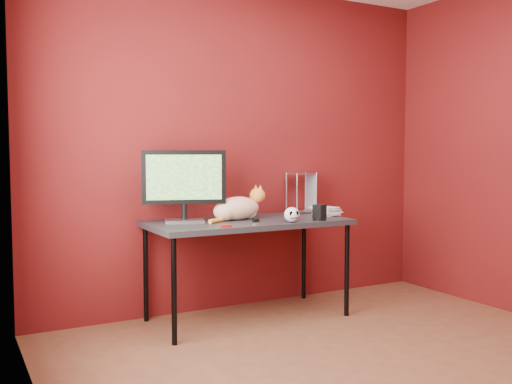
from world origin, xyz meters
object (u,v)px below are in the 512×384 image
speaker (320,213)px  book_stack (319,165)px  monitor (184,182)px  skull_mug (292,215)px  cat (238,208)px  desk (248,227)px

speaker → book_stack: size_ratio=0.14×
monitor → skull_mug: monitor is taller
cat → book_stack: bearing=-12.7°
speaker → desk: bearing=127.7°
monitor → cat: (0.41, -0.04, -0.20)m
monitor → skull_mug: bearing=-10.3°
desk → book_stack: 0.78m
book_stack → cat: bearing=174.3°
monitor → book_stack: 1.11m
desk → skull_mug: bearing=-52.3°
monitor → speaker: bearing=-2.7°
speaker → book_stack: 0.46m
desk → skull_mug: size_ratio=12.90×
monitor → skull_mug: (0.68, -0.37, -0.23)m
desk → monitor: 0.59m
monitor → speaker: monitor is taller
cat → skull_mug: 0.43m
desk → cat: (-0.06, 0.05, 0.14)m
skull_mug → desk: bearing=139.9°
monitor → cat: size_ratio=1.09×
speaker → book_stack: book_stack is taller
desk → monitor: size_ratio=2.57×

